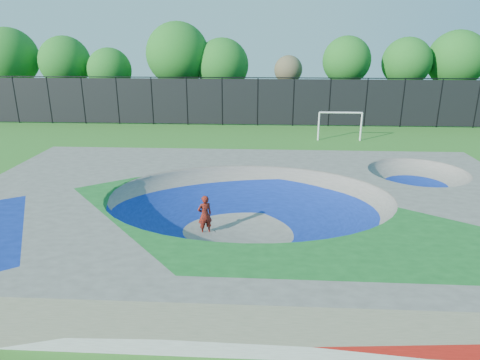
% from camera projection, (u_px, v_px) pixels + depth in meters
% --- Properties ---
extents(ground, '(120.00, 120.00, 0.00)m').
position_uv_depth(ground, '(248.00, 231.00, 16.74)').
color(ground, '#26661C').
rests_on(ground, ground).
extents(skate_deck, '(22.00, 14.00, 1.50)m').
position_uv_depth(skate_deck, '(249.00, 214.00, 16.50)').
color(skate_deck, gray).
rests_on(skate_deck, ground).
extents(skater, '(0.68, 0.60, 1.57)m').
position_uv_depth(skater, '(205.00, 215.00, 16.30)').
color(skater, red).
rests_on(skater, ground).
extents(skateboard, '(0.80, 0.51, 0.05)m').
position_uv_depth(skateboard, '(205.00, 233.00, 16.54)').
color(skateboard, black).
rests_on(skateboard, ground).
extents(soccer_goal, '(3.18, 0.12, 2.10)m').
position_uv_depth(soccer_goal, '(340.00, 121.00, 30.92)').
color(soccer_goal, white).
rests_on(soccer_goal, ground).
extents(fence, '(48.09, 0.09, 4.04)m').
position_uv_depth(fence, '(258.00, 101.00, 35.94)').
color(fence, black).
rests_on(fence, ground).
extents(treeline, '(53.38, 7.02, 8.58)m').
position_uv_depth(treeline, '(257.00, 61.00, 39.46)').
color(treeline, '#452F22').
rests_on(treeline, ground).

